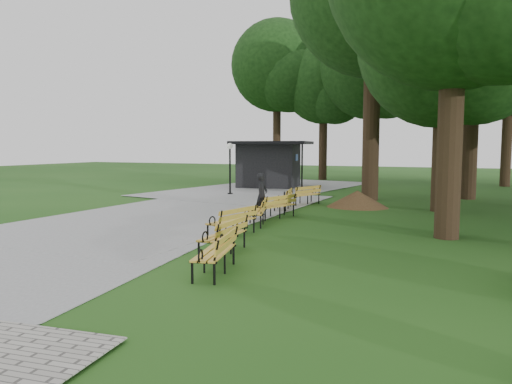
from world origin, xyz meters
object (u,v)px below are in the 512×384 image
at_px(bench_1, 223,236).
at_px(bench_4, 275,206).
at_px(lawn_tree_1, 444,43).
at_px(person, 262,195).
at_px(bench_2, 232,221).
at_px(bench_5, 283,199).
at_px(bench_3, 257,211).
at_px(lawn_tree_4, 475,18).
at_px(bench_0, 214,253).
at_px(kiosk, 269,164).
at_px(bench_6, 304,195).
at_px(dirt_mound, 357,199).
at_px(lamp_post, 230,157).

xyz_separation_m(bench_1, bench_4, (-0.92, 6.03, 0.00)).
xyz_separation_m(bench_4, lawn_tree_1, (5.41, 4.36, 6.25)).
xyz_separation_m(person, bench_2, (0.72, -4.06, -0.38)).
bearing_deg(bench_4, bench_5, -148.20).
bearing_deg(bench_3, person, 179.91).
bearing_deg(lawn_tree_4, lawn_tree_1, -101.82).
xyz_separation_m(bench_0, lawn_tree_1, (3.78, 12.15, 6.25)).
relative_size(person, kiosk, 0.35).
xyz_separation_m(bench_4, bench_6, (-0.27, 4.33, 0.00)).
bearing_deg(lawn_tree_4, kiosk, 168.07).
distance_m(bench_2, lawn_tree_4, 17.25).
distance_m(person, bench_0, 8.32).
height_order(person, lawn_tree_1, lawn_tree_1).
bearing_deg(bench_5, bench_2, -5.91).
height_order(bench_4, lawn_tree_4, lawn_tree_4).
height_order(bench_1, bench_2, same).
bearing_deg(kiosk, bench_5, -74.21).
bearing_deg(bench_1, bench_3, -168.24).
distance_m(kiosk, lawn_tree_1, 14.17).
xyz_separation_m(bench_3, lawn_tree_4, (6.61, 11.41, 8.34)).
distance_m(dirt_mound, bench_6, 2.41).
distance_m(person, bench_6, 4.15).
height_order(dirt_mound, bench_4, bench_4).
xyz_separation_m(bench_0, bench_2, (-1.53, 3.94, 0.00)).
bearing_deg(bench_6, bench_2, 24.00).
height_order(bench_4, lawn_tree_1, lawn_tree_1).
bearing_deg(lamp_post, person, -55.40).
relative_size(lamp_post, bench_2, 1.47).
bearing_deg(dirt_mound, bench_0, -92.39).
xyz_separation_m(bench_1, lawn_tree_1, (4.49, 10.39, 6.25)).
relative_size(lamp_post, bench_1, 1.47).
bearing_deg(bench_0, dirt_mound, 164.68).
distance_m(bench_0, bench_2, 4.23).
xyz_separation_m(lamp_post, lawn_tree_1, (10.70, -2.62, 4.65)).
bearing_deg(bench_1, lawn_tree_4, 159.67).
height_order(lamp_post, bench_5, lamp_post).
height_order(kiosk, lamp_post, kiosk).
xyz_separation_m(dirt_mound, bench_6, (-2.41, -0.00, 0.07)).
bearing_deg(person, bench_0, -160.43).
bearing_deg(bench_0, lawn_tree_4, 151.47).
distance_m(bench_0, bench_1, 1.91).
xyz_separation_m(dirt_mound, lawn_tree_4, (4.41, 5.47, 8.41)).
bearing_deg(lamp_post, kiosk, 88.25).
height_order(person, bench_6, person).
bearing_deg(bench_0, lamp_post, -167.83).
height_order(person, lamp_post, lamp_post).
height_order(person, bench_0, person).
height_order(bench_0, lawn_tree_1, lawn_tree_1).
relative_size(person, bench_4, 0.86).
xyz_separation_m(bench_2, lawn_tree_1, (5.31, 8.21, 6.25)).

